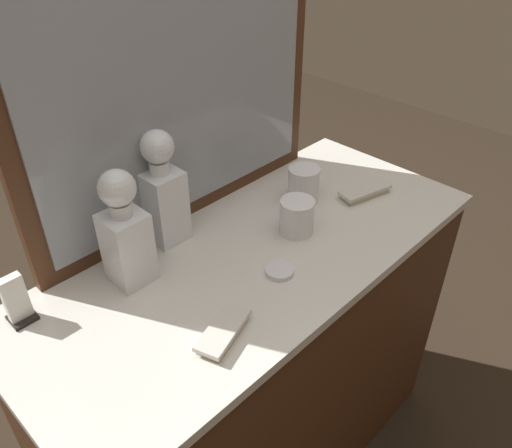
{
  "coord_description": "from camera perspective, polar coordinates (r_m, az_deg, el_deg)",
  "views": [
    {
      "loc": [
        -0.68,
        -0.67,
        1.62
      ],
      "look_at": [
        0.0,
        0.0,
        0.94
      ],
      "focal_mm": 36.09,
      "sensor_mm": 36.0,
      "label": 1
    }
  ],
  "objects": [
    {
      "name": "porcelain_dish",
      "position": [
        1.16,
        2.62,
        -5.22
      ],
      "size": [
        0.06,
        0.06,
        0.01
      ],
      "color": "silver",
      "rests_on": "dresser"
    },
    {
      "name": "silver_brush_far_right",
      "position": [
        1.02,
        -3.66,
        -11.85
      ],
      "size": [
        0.15,
        0.1,
        0.02
      ],
      "color": "#B7A88C",
      "rests_on": "dresser"
    },
    {
      "name": "dresser",
      "position": [
        1.53,
        0.0,
        -15.78
      ],
      "size": [
        1.19,
        0.52,
        0.86
      ],
      "color": "#472816",
      "rests_on": "ground_plane"
    },
    {
      "name": "silver_brush_rear",
      "position": [
        1.45,
        11.96,
        3.54
      ],
      "size": [
        0.16,
        0.09,
        0.02
      ],
      "color": "#B7A88C",
      "rests_on": "dresser"
    },
    {
      "name": "crystal_tumbler_rear",
      "position": [
        1.27,
        4.53,
        0.7
      ],
      "size": [
        0.08,
        0.08,
        0.09
      ],
      "color": "white",
      "rests_on": "dresser"
    },
    {
      "name": "crystal_decanter_left",
      "position": [
        1.11,
        -14.2,
        -1.55
      ],
      "size": [
        0.09,
        0.09,
        0.27
      ],
      "color": "white",
      "rests_on": "dresser"
    },
    {
      "name": "dresser_mirror",
      "position": [
        1.2,
        -8.65,
        16.74
      ],
      "size": [
        0.85,
        0.03,
        0.77
      ],
      "color": "#472816",
      "rests_on": "dresser"
    },
    {
      "name": "crystal_decanter_front",
      "position": [
        1.22,
        -10.23,
        2.9
      ],
      "size": [
        0.09,
        0.09,
        0.28
      ],
      "color": "white",
      "rests_on": "dresser"
    },
    {
      "name": "crystal_tumbler_left",
      "position": [
        1.39,
        5.27,
        4.22
      ],
      "size": [
        0.08,
        0.08,
        0.1
      ],
      "color": "white",
      "rests_on": "dresser"
    },
    {
      "name": "napkin_holder",
      "position": [
        1.13,
        -24.99,
        -7.89
      ],
      "size": [
        0.05,
        0.05,
        0.11
      ],
      "color": "black",
      "rests_on": "dresser"
    }
  ]
}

